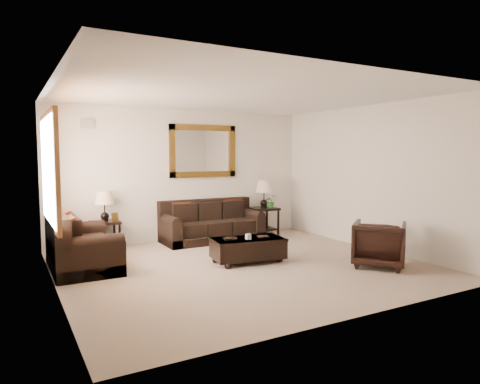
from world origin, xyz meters
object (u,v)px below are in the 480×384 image
sofa (211,226)px  armchair (379,242)px  loveseat (79,248)px  end_table_right (264,199)px  coffee_table (248,247)px  end_table_left (105,212)px

sofa → armchair: size_ratio=2.58×
loveseat → end_table_right: (4.09, 1.11, 0.45)m
loveseat → end_table_right: bearing=-74.8°
loveseat → coffee_table: loveseat is taller
loveseat → coffee_table: (2.51, -0.90, -0.08)m
coffee_table → armchair: armchair is taller
end_table_right → loveseat: bearing=-164.8°
sofa → loveseat: bearing=-159.6°
loveseat → armchair: (4.20, -2.14, 0.07)m
loveseat → end_table_left: 1.35m
coffee_table → sofa: bearing=91.7°
sofa → loveseat: 2.92m
end_table_right → coffee_table: 2.61m
end_table_left → sofa: bearing=-3.1°
coffee_table → armchair: size_ratio=1.59×
end_table_right → sofa: bearing=-176.0°
end_table_right → armchair: bearing=-88.0°
sofa → loveseat: loveseat is taller
end_table_left → armchair: size_ratio=1.39×
armchair → loveseat: bearing=24.2°
end_table_left → armchair: 4.86m
end_table_right → armchair: 3.28m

